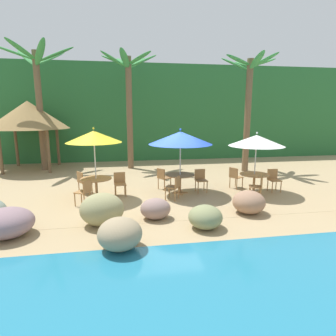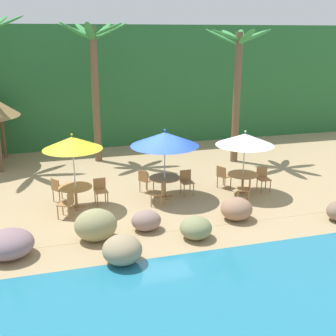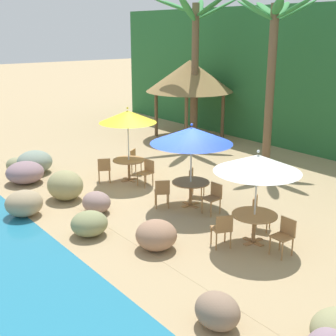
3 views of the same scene
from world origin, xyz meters
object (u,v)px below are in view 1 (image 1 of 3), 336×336
object	(u,v)px
chair_white_left	(258,185)
umbrella_blue	(180,138)
chair_blue_inland	(163,177)
palapa_hut	(28,115)
chair_blue_seaward	(201,179)
dining_table_white	(254,177)
umbrella_yellow	(94,137)
chair_blue_left	(174,186)
palm_tree_second	(129,91)
chair_white_seaward	(274,178)
chair_white_inland	(235,176)
dining_table_blue	(180,178)
palm_tree_third	(249,93)
palm_tree_nearest	(38,87)
chair_yellow_seaward	(120,182)
chair_yellow_inland	(83,181)
chair_yellow_left	(85,191)
dining_table_yellow	(96,182)
umbrella_white	(257,141)

from	to	relation	value
chair_white_left	umbrella_blue	bearing A→B (deg)	154.70
chair_blue_inland	palapa_hut	world-z (taller)	palapa_hut
chair_blue_seaward	dining_table_white	bearing A→B (deg)	-14.71
umbrella_yellow	palapa_hut	bearing A→B (deg)	122.77
chair_blue_left	palm_tree_second	world-z (taller)	palm_tree_second
palapa_hut	chair_white_seaward	bearing A→B (deg)	-30.15
chair_white_inland	dining_table_blue	bearing A→B (deg)	-172.46
dining_table_white	chair_white_inland	size ratio (longest dim) A/B	1.26
umbrella_yellow	dining_table_white	distance (m)	6.14
umbrella_yellow	palm_tree_third	bearing A→B (deg)	26.62
dining_table_white	chair_blue_inland	bearing A→B (deg)	162.97
palm_tree_nearest	chair_yellow_seaward	bearing A→B (deg)	-53.91
umbrella_yellow	chair_yellow_inland	distance (m)	1.91
dining_table_blue	palm_tree_nearest	size ratio (longest dim) A/B	0.17
chair_yellow_inland	chair_yellow_left	bearing A→B (deg)	-80.74
dining_table_yellow	chair_white_seaward	size ratio (longest dim) A/B	1.26
dining_table_yellow	umbrella_blue	world-z (taller)	umbrella_blue
palm_tree_third	chair_yellow_inland	bearing A→B (deg)	-159.02
dining_table_blue	chair_blue_left	xyz separation A→B (m)	(-0.37, -0.77, -0.10)
chair_white_inland	palm_tree_second	size ratio (longest dim) A/B	0.14
chair_yellow_inland	chair_white_seaward	world-z (taller)	same
chair_yellow_left	chair_white_seaward	distance (m)	7.11
chair_yellow_left	palm_tree_third	xyz separation A→B (m)	(7.67, 4.48, 3.49)
dining_table_yellow	chair_yellow_seaward	xyz separation A→B (m)	(0.84, 0.17, -0.10)
umbrella_white	umbrella_blue	bearing A→B (deg)	171.97
chair_yellow_inland	umbrella_blue	size ratio (longest dim) A/B	0.35
chair_yellow_inland	chair_white_inland	size ratio (longest dim) A/B	1.00
chair_yellow_left	chair_blue_left	bearing A→B (deg)	2.74
chair_white_left	palm_tree_second	xyz separation A→B (m)	(-4.25, 6.52, 3.63)
palm_tree_third	chair_white_seaward	bearing A→B (deg)	-98.53
chair_yellow_seaward	umbrella_white	world-z (taller)	umbrella_white
chair_yellow_seaward	chair_white_inland	world-z (taller)	same
chair_yellow_inland	palm_tree_nearest	bearing A→B (deg)	117.59
chair_yellow_seaward	umbrella_blue	distance (m)	2.78
dining_table_white	palm_tree_third	world-z (taller)	palm_tree_third
dining_table_blue	chair_yellow_inland	bearing A→B (deg)	171.70
chair_blue_inland	palm_tree_nearest	distance (m)	8.43
chair_blue_left	umbrella_yellow	bearing A→B (deg)	166.63
chair_yellow_left	dining_table_white	bearing A→B (deg)	4.77
palm_tree_second	chair_yellow_seaward	bearing A→B (deg)	-96.31
umbrella_blue	chair_blue_seaward	bearing A→B (deg)	8.10
umbrella_white	palm_tree_third	distance (m)	4.66
dining_table_white	palapa_hut	size ratio (longest dim) A/B	0.27
umbrella_blue	palm_tree_nearest	xyz separation A→B (m)	(-6.26, 5.54, 2.20)
umbrella_yellow	palm_tree_second	xyz separation A→B (m)	(1.42, 5.43, 1.92)
chair_white_seaward	palapa_hut	size ratio (longest dim) A/B	0.21
chair_blue_inland	chair_blue_left	distance (m)	1.43
chair_yellow_seaward	palapa_hut	distance (m)	7.83
chair_blue_inland	chair_white_inland	size ratio (longest dim) A/B	1.00
chair_white_inland	palm_tree_nearest	bearing A→B (deg)	148.74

